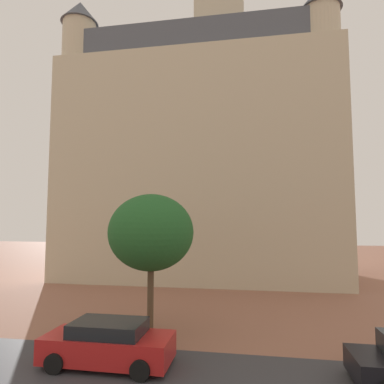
# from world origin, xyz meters

# --- Properties ---
(ground_plane) EXTENTS (120.00, 120.00, 0.00)m
(ground_plane) POSITION_xyz_m (0.00, 10.00, 0.00)
(ground_plane) COLOR #93604C
(landmark_building) EXTENTS (23.28, 12.14, 37.47)m
(landmark_building) POSITION_xyz_m (-2.72, 29.48, 11.24)
(landmark_building) COLOR beige
(landmark_building) RESTS_ON ground_plane
(car_red) EXTENTS (4.36, 2.00, 1.46)m
(car_red) POSITION_xyz_m (-3.32, 10.56, 0.71)
(car_red) COLOR red
(car_red) RESTS_ON ground_plane
(tree_curb_far) EXTENTS (3.79, 3.79, 6.08)m
(tree_curb_far) POSITION_xyz_m (-2.85, 13.90, 4.36)
(tree_curb_far) COLOR brown
(tree_curb_far) RESTS_ON ground_plane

